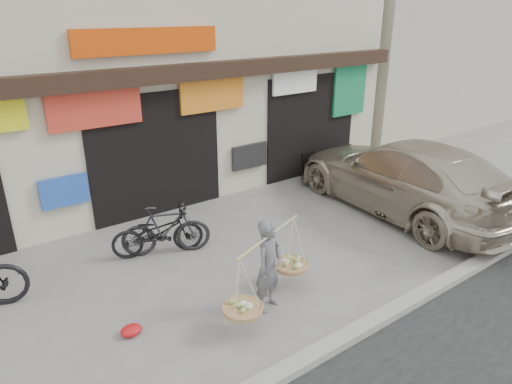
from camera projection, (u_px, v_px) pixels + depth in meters
ground at (251, 281)px, 7.73m from camera, size 70.00×70.00×0.00m
kerb at (336, 343)px, 6.20m from camera, size 70.00×0.25×0.12m
shophouse_block at (100, 45)px, 11.25m from camera, size 14.00×6.32×7.00m
neighbor_east at (416, 36)px, 19.14m from camera, size 12.00×7.00×6.40m
street_vendor at (269, 269)px, 6.82m from camera, size 1.86×1.06×1.46m
bike_1 at (166, 230)px, 8.42m from camera, size 1.68×1.07×0.98m
bike_2 at (158, 232)px, 8.43m from camera, size 1.78×1.08×0.88m
suv at (403, 176)px, 10.21m from camera, size 2.66×5.69×1.61m
red_bag at (131, 330)px, 6.44m from camera, size 0.31×0.25×0.14m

